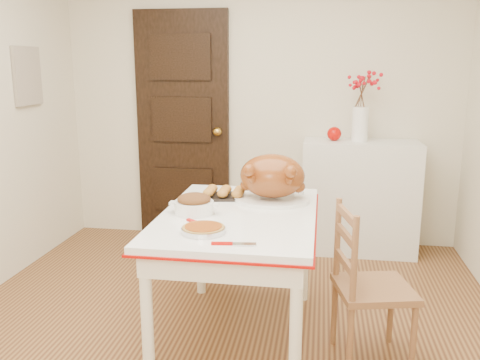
% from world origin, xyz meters
% --- Properties ---
extents(floor, '(3.50, 4.00, 0.00)m').
position_xyz_m(floor, '(0.00, 0.00, 0.00)').
color(floor, '#4D2815').
rests_on(floor, ground).
extents(wall_back, '(3.50, 0.00, 2.50)m').
position_xyz_m(wall_back, '(0.00, 2.00, 1.25)').
color(wall_back, beige).
rests_on(wall_back, ground).
extents(door_back, '(0.85, 0.06, 2.06)m').
position_xyz_m(door_back, '(-0.70, 1.97, 1.03)').
color(door_back, black).
rests_on(door_back, ground).
extents(photo_board, '(0.03, 0.35, 0.45)m').
position_xyz_m(photo_board, '(-1.73, 1.20, 1.50)').
color(photo_board, '#AEA88D').
rests_on(photo_board, ground).
extents(sideboard, '(0.96, 0.43, 0.96)m').
position_xyz_m(sideboard, '(0.89, 1.78, 0.48)').
color(sideboard, silver).
rests_on(sideboard, floor).
extents(kitchen_table, '(0.88, 1.29, 0.77)m').
position_xyz_m(kitchen_table, '(0.11, 0.18, 0.39)').
color(kitchen_table, white).
rests_on(kitchen_table, floor).
extents(chair_oak, '(0.46, 0.46, 0.88)m').
position_xyz_m(chair_oak, '(0.86, 0.07, 0.44)').
color(chair_oak, brown).
rests_on(chair_oak, floor).
extents(berry_vase, '(0.31, 0.31, 0.59)m').
position_xyz_m(berry_vase, '(0.87, 1.78, 1.26)').
color(berry_vase, white).
rests_on(berry_vase, sideboard).
extents(apple, '(0.12, 0.12, 0.12)m').
position_xyz_m(apple, '(0.66, 1.78, 1.02)').
color(apple, '#AF0702').
rests_on(apple, sideboard).
extents(turkey_platter, '(0.50, 0.42, 0.29)m').
position_xyz_m(turkey_platter, '(0.27, 0.45, 0.92)').
color(turkey_platter, brown).
rests_on(turkey_platter, kitchen_table).
extents(pumpkin_pie, '(0.28, 0.28, 0.05)m').
position_xyz_m(pumpkin_pie, '(-0.01, -0.19, 0.79)').
color(pumpkin_pie, '#8A3D10').
rests_on(pumpkin_pie, kitchen_table).
extents(stuffing_dish, '(0.30, 0.25, 0.11)m').
position_xyz_m(stuffing_dish, '(-0.14, 0.13, 0.83)').
color(stuffing_dish, brown).
rests_on(stuffing_dish, kitchen_table).
extents(rolls_tray, '(0.29, 0.25, 0.07)m').
position_xyz_m(rolls_tray, '(-0.04, 0.50, 0.81)').
color(rolls_tray, '#AD6D1E').
rests_on(rolls_tray, kitchen_table).
extents(pie_server, '(0.22, 0.09, 0.01)m').
position_xyz_m(pie_server, '(0.17, -0.34, 0.78)').
color(pie_server, silver).
rests_on(pie_server, kitchen_table).
extents(carving_knife, '(0.24, 0.20, 0.01)m').
position_xyz_m(carving_knife, '(-0.04, -0.08, 0.78)').
color(carving_knife, silver).
rests_on(carving_knife, kitchen_table).
extents(drinking_glass, '(0.06, 0.06, 0.10)m').
position_xyz_m(drinking_glass, '(0.17, 0.68, 0.82)').
color(drinking_glass, white).
rests_on(drinking_glass, kitchen_table).
extents(shaker_pair, '(0.10, 0.05, 0.09)m').
position_xyz_m(shaker_pair, '(0.41, 0.64, 0.82)').
color(shaker_pair, white).
rests_on(shaker_pair, kitchen_table).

